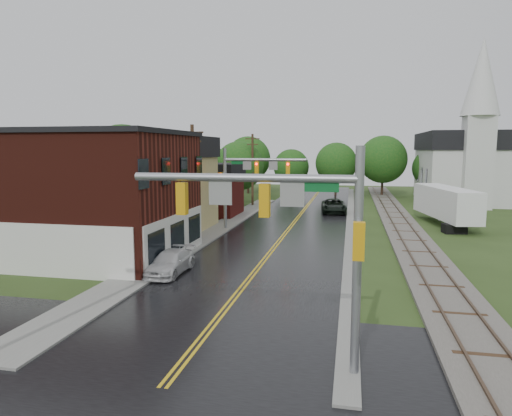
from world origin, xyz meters
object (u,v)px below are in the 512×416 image
(utility_pole_c, at_px, (252,168))
(pickup_white, at_px, (170,263))
(tree_left_c, at_px, (188,171))
(tree_left_a, at_px, (45,173))
(church, at_px, (464,159))
(traffic_signal_far, at_px, (248,174))
(semi_trailer, at_px, (446,203))
(utility_pole_b, at_px, (193,180))
(tree_left_b, at_px, (124,163))
(suv_dark, at_px, (334,206))
(traffic_signal_near, at_px, (288,218))
(tree_left_e, at_px, (240,167))
(brick_building, at_px, (76,194))

(utility_pole_c, relative_size, pickup_white, 2.03)
(tree_left_c, bearing_deg, tree_left_a, -108.43)
(church, height_order, traffic_signal_far, church)
(semi_trailer, bearing_deg, utility_pole_c, 152.12)
(traffic_signal_far, distance_m, utility_pole_b, 6.01)
(tree_left_b, bearing_deg, pickup_white, -56.53)
(tree_left_b, distance_m, semi_trailer, 32.11)
(utility_pole_b, bearing_deg, traffic_signal_far, 56.32)
(tree_left_b, relative_size, suv_dark, 1.73)
(church, height_order, traffic_signal_near, church)
(traffic_signal_far, xyz_separation_m, tree_left_c, (-10.38, 12.90, -0.46))
(utility_pole_b, bearing_deg, tree_left_a, -179.55)
(tree_left_c, relative_size, suv_dark, 1.37)
(utility_pole_b, xyz_separation_m, tree_left_a, (-13.05, -0.10, 0.39))
(church, height_order, tree_left_e, church)
(tree_left_a, relative_size, tree_left_e, 1.06)
(utility_pole_b, distance_m, tree_left_b, 14.87)
(utility_pole_c, distance_m, tree_left_c, 8.16)
(utility_pole_c, relative_size, tree_left_e, 1.10)
(utility_pole_b, distance_m, tree_left_c, 19.24)
(utility_pole_b, xyz_separation_m, suv_dark, (10.30, 17.34, -3.94))
(brick_building, distance_m, utility_pole_c, 29.56)
(traffic_signal_near, distance_m, traffic_signal_far, 25.94)
(traffic_signal_near, bearing_deg, semi_trailer, 71.16)
(tree_left_a, height_order, semi_trailer, tree_left_a)
(tree_left_e, bearing_deg, suv_dark, -27.98)
(brick_building, distance_m, utility_pole_b, 9.03)
(tree_left_c, bearing_deg, suv_dark, -1.85)
(tree_left_c, bearing_deg, brick_building, -86.86)
(church, distance_m, traffic_signal_far, 35.59)
(traffic_signal_near, distance_m, pickup_white, 13.62)
(tree_left_e, bearing_deg, tree_left_b, -122.74)
(traffic_signal_near, bearing_deg, brick_building, 140.83)
(tree_left_a, height_order, tree_left_e, tree_left_a)
(utility_pole_b, xyz_separation_m, tree_left_c, (-7.05, 17.90, -0.21))
(traffic_signal_near, relative_size, tree_left_a, 0.85)
(traffic_signal_far, bearing_deg, tree_left_c, 128.82)
(tree_left_c, distance_m, pickup_white, 29.62)
(utility_pole_b, relative_size, suv_dark, 1.61)
(traffic_signal_far, xyz_separation_m, tree_left_e, (-5.38, 18.90, -0.16))
(tree_left_a, height_order, suv_dark, tree_left_a)
(church, relative_size, tree_left_c, 2.61)
(brick_building, xyz_separation_m, tree_left_e, (3.64, 30.90, 0.66))
(pickup_white, xyz_separation_m, semi_trailer, (18.73, 20.98, 1.50))
(utility_pole_b, distance_m, tree_left_e, 23.99)
(utility_pole_c, height_order, pickup_white, utility_pole_c)
(traffic_signal_far, distance_m, utility_pole_c, 17.33)
(utility_pole_c, distance_m, suv_dark, 11.97)
(tree_left_b, bearing_deg, traffic_signal_near, -54.51)
(traffic_signal_far, height_order, semi_trailer, traffic_signal_far)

